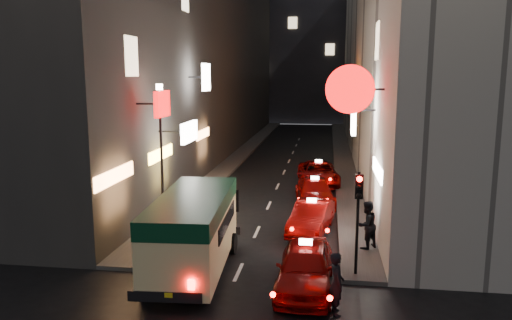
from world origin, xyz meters
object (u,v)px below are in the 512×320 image
at_px(taxi_near, 305,263).
at_px(pedestrian_crossing, 337,279).
at_px(minibus, 193,224).
at_px(lamp_post, 161,146).
at_px(traffic_light, 358,202).

height_order(taxi_near, pedestrian_crossing, pedestrian_crossing).
distance_m(minibus, lamp_post, 5.78).
bearing_deg(traffic_light, minibus, -178.09).
bearing_deg(pedestrian_crossing, traffic_light, -26.97).
bearing_deg(lamp_post, taxi_near, -40.20).
relative_size(taxi_near, pedestrian_crossing, 2.63).
height_order(taxi_near, lamp_post, lamp_post).
height_order(taxi_near, traffic_light, traffic_light).
xyz_separation_m(minibus, lamp_post, (-2.68, 4.71, 2.00)).
bearing_deg(lamp_post, traffic_light, -28.91).
distance_m(minibus, traffic_light, 5.60).
distance_m(taxi_near, traffic_light, 2.66).
bearing_deg(taxi_near, lamp_post, 139.80).
distance_m(pedestrian_crossing, lamp_post, 10.67).
height_order(pedestrian_crossing, lamp_post, lamp_post).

